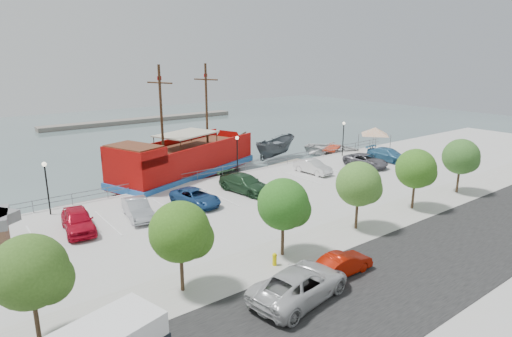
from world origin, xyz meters
TOP-DOWN VIEW (x-y plane):
  - ground at (0.00, 0.00)m, footprint 160.00×160.00m
  - street at (0.00, -16.00)m, footprint 100.00×8.00m
  - sidewalk at (0.00, -10.00)m, footprint 100.00×4.00m
  - seawall_railing at (0.00, 7.80)m, footprint 50.00×0.06m
  - far_shore at (10.00, 55.00)m, footprint 40.00×3.00m
  - pirate_ship at (-1.84, 12.14)m, footprint 20.77×12.14m
  - patrol_boat at (10.61, 13.17)m, footprint 7.43×3.99m
  - speedboat at (18.04, 10.15)m, footprint 8.17×8.93m
  - dock_west at (-13.65, 9.20)m, footprint 6.81×2.08m
  - dock_mid at (8.78, 9.20)m, footprint 7.43×3.10m
  - dock_east at (16.56, 9.20)m, footprint 7.08×4.35m
  - canopy_tent at (20.57, 5.24)m, footprint 4.80×4.80m
  - street_van at (-10.53, -14.33)m, footprint 6.34×3.67m
  - street_sedan at (-6.83, -13.91)m, footprint 3.86×1.37m
  - fire_hydrant at (-9.30, -10.80)m, footprint 0.28×0.28m
  - lamp_post_left at (-18.00, 6.50)m, footprint 0.36×0.36m
  - lamp_post_mid at (0.00, 6.50)m, footprint 0.36×0.36m
  - lamp_post_right at (16.00, 6.50)m, footprint 0.36×0.36m
  - tree_a at (-21.85, -10.07)m, footprint 3.30×3.20m
  - tree_b at (-14.85, -10.07)m, footprint 3.30×3.20m
  - tree_c at (-7.85, -10.07)m, footprint 3.30×3.20m
  - tree_d at (-0.85, -10.07)m, footprint 3.30×3.20m
  - tree_e at (6.15, -10.07)m, footprint 3.30×3.20m
  - tree_f at (13.15, -10.07)m, footprint 3.30×3.20m
  - parked_car_a at (-17.16, 1.63)m, footprint 2.52×5.05m
  - parked_car_b at (-12.76, 1.65)m, footprint 2.26×4.74m
  - parked_car_c at (-7.72, 1.55)m, footprint 3.06×5.21m
  - parked_car_d at (-2.33, 1.91)m, footprint 3.15×5.89m
  - parked_car_f at (7.20, 2.80)m, footprint 1.83×4.50m
  - parked_car_g at (13.95, 1.22)m, footprint 2.76×5.30m
  - parked_car_h at (18.13, 1.22)m, footprint 2.56×5.50m

SIDE VIEW (x-z plane):
  - ground at x=0.00m, z-range -1.00..-1.00m
  - dock_west at x=-13.65m, z-range -1.00..-0.61m
  - dock_east at x=16.56m, z-range -1.00..-0.61m
  - dock_mid at x=8.78m, z-range -1.00..-0.59m
  - far_shore at x=10.00m, z-range -1.00..-0.20m
  - speedboat at x=18.04m, z-range -1.00..0.51m
  - street at x=0.00m, z-range -0.01..0.03m
  - sidewalk at x=0.00m, z-range -0.01..0.04m
  - patrol_boat at x=10.61m, z-range -1.00..1.72m
  - fire_hydrant at x=-9.30m, z-range 0.04..0.85m
  - seawall_railing at x=0.00m, z-range 0.03..1.03m
  - street_sedan at x=-6.83m, z-range 0.00..1.27m
  - parked_car_c at x=-7.72m, z-range 0.00..1.36m
  - parked_car_g at x=13.95m, z-range 0.00..1.43m
  - parked_car_f at x=7.20m, z-range 0.00..1.45m
  - parked_car_b at x=-12.76m, z-range 0.00..1.50m
  - parked_car_h at x=18.13m, z-range 0.00..1.55m
  - parked_car_d at x=-2.33m, z-range 0.00..1.62m
  - parked_car_a at x=-17.16m, z-range 0.00..1.65m
  - street_van at x=-10.53m, z-range 0.00..1.66m
  - pirate_ship at x=-1.84m, z-range -5.29..7.62m
  - lamp_post_left at x=-18.00m, z-range 0.80..5.08m
  - lamp_post_mid at x=0.00m, z-range 0.80..5.08m
  - lamp_post_right at x=16.00m, z-range 0.80..5.08m
  - tree_a at x=-21.85m, z-range 0.80..5.80m
  - tree_b at x=-14.85m, z-range 0.80..5.80m
  - tree_c at x=-7.85m, z-range 0.80..5.80m
  - tree_d at x=-0.85m, z-range 0.80..5.80m
  - tree_e at x=6.15m, z-range 0.80..5.80m
  - tree_f at x=13.15m, z-range 0.80..5.80m
  - canopy_tent at x=20.57m, z-range 1.41..5.21m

